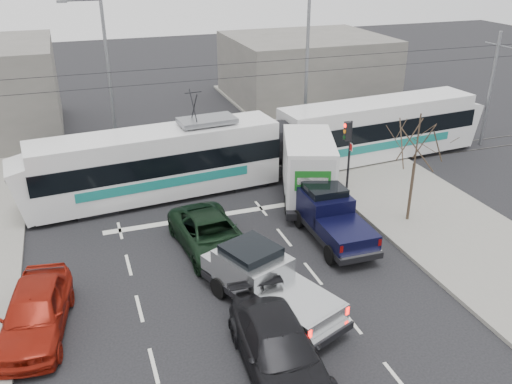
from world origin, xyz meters
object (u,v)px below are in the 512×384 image
object	(u,v)px
street_lamp_near	(304,63)
silver_pickup	(265,281)
traffic_signal	(348,141)
tram	(276,144)
street_lamp_far	(105,70)
red_car	(35,312)
navy_pickup	(330,215)
bare_tree	(417,144)
dark_car	(279,349)
green_car	(211,235)
box_truck	(307,167)

from	to	relation	value
street_lamp_near	silver_pickup	xyz separation A→B (m)	(-8.08, -15.26, -4.08)
traffic_signal	tram	distance (m)	4.12
street_lamp_far	red_car	xyz separation A→B (m)	(-4.12, -16.18, -4.29)
street_lamp_near	navy_pickup	bearing A→B (deg)	-107.89
street_lamp_near	street_lamp_far	bearing A→B (deg)	170.13
bare_tree	street_lamp_near	bearing A→B (deg)	91.42
navy_pickup	traffic_signal	bearing A→B (deg)	55.57
tram	bare_tree	bearing A→B (deg)	-67.14
traffic_signal	dark_car	xyz separation A→B (m)	(-7.94, -10.91, -1.95)
street_lamp_far	silver_pickup	world-z (taller)	street_lamp_far
silver_pickup	street_lamp_far	bearing A→B (deg)	79.46
red_car	street_lamp_far	bearing A→B (deg)	84.75
street_lamp_far	dark_car	bearing A→B (deg)	-82.41
bare_tree	silver_pickup	world-z (taller)	bare_tree
street_lamp_far	navy_pickup	distance (m)	16.19
street_lamp_near	silver_pickup	distance (m)	17.75
tram	red_car	bearing A→B (deg)	-146.47
tram	navy_pickup	bearing A→B (deg)	-97.47
bare_tree	navy_pickup	distance (m)	4.87
navy_pickup	green_car	size ratio (longest dim) A/B	0.97
traffic_signal	street_lamp_far	xyz separation A→B (m)	(-10.66, 9.50, 2.37)
street_lamp_near	box_truck	world-z (taller)	street_lamp_near
bare_tree	silver_pickup	size ratio (longest dim) A/B	0.83
bare_tree	navy_pickup	world-z (taller)	bare_tree
street_lamp_near	dark_car	distance (m)	20.86
traffic_signal	box_truck	xyz separation A→B (m)	(-2.20, -0.06, -1.11)
silver_pickup	tram	bearing A→B (deg)	45.12
green_car	silver_pickup	bearing A→B (deg)	-84.52
navy_pickup	dark_car	distance (m)	8.45
silver_pickup	navy_pickup	distance (m)	5.65
traffic_signal	dark_car	world-z (taller)	traffic_signal
silver_pickup	box_truck	distance (m)	9.22
traffic_signal	navy_pickup	bearing A→B (deg)	-125.21
traffic_signal	green_car	xyz separation A→B (m)	(-8.03, -3.52, -2.00)
navy_pickup	red_car	bearing A→B (deg)	-167.07
street_lamp_near	dark_car	size ratio (longest dim) A/B	1.66
tram	navy_pickup	distance (m)	7.22
red_car	green_car	bearing A→B (deg)	34.13
navy_pickup	bare_tree	bearing A→B (deg)	2.59
tram	red_car	world-z (taller)	tram
bare_tree	silver_pickup	bearing A→B (deg)	-155.78
tram	green_car	bearing A→B (deg)	-134.61
bare_tree	traffic_signal	bearing A→B (deg)	105.76
silver_pickup	traffic_signal	bearing A→B (deg)	25.25
tram	box_truck	distance (m)	3.15
traffic_signal	street_lamp_near	xyz separation A→B (m)	(0.84, 7.50, 2.37)
traffic_signal	silver_pickup	size ratio (longest dim) A/B	0.60
green_car	bare_tree	bearing A→B (deg)	-8.09
tram	silver_pickup	world-z (taller)	tram
street_lamp_near	navy_pickup	size ratio (longest dim) A/B	1.74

